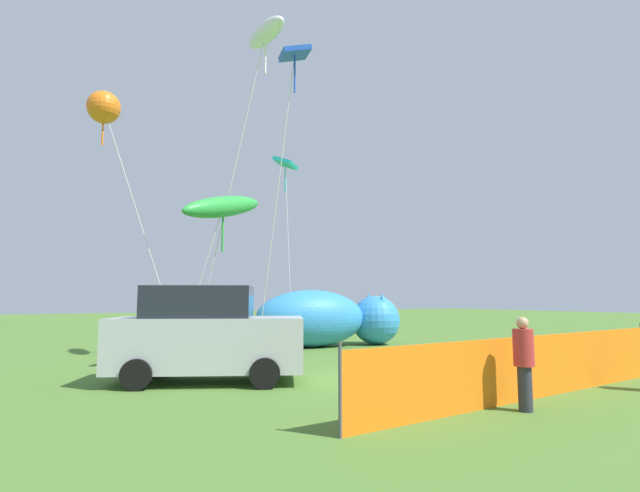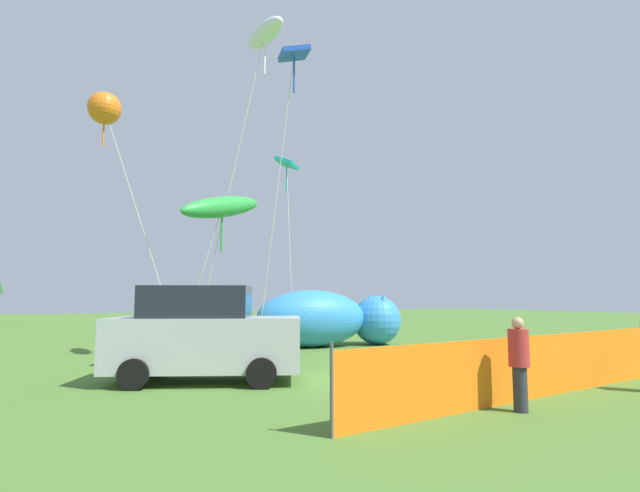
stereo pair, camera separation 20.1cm
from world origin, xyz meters
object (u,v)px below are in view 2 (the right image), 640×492
(folding_chair, at_px, (528,356))
(inflatable_cat, at_px, (328,320))
(spectator_in_grey_shirt, at_px, (519,360))
(parked_car, at_px, (204,335))
(kite_teal_diamond, at_px, (287,166))
(kite_blue_box, at_px, (293,60))
(kite_green_fish, at_px, (222,207))
(kite_orange_flower, at_px, (105,109))
(kite_white_ghost, at_px, (265,35))

(folding_chair, relative_size, inflatable_cat, 0.14)
(folding_chair, relative_size, spectator_in_grey_shirt, 0.54)
(parked_car, height_order, folding_chair, parked_car)
(kite_teal_diamond, distance_m, kite_blue_box, 6.89)
(parked_car, height_order, spectator_in_grey_shirt, parked_car)
(parked_car, relative_size, spectator_in_grey_shirt, 2.93)
(spectator_in_grey_shirt, xyz_separation_m, kite_green_fish, (-2.80, 7.77, 3.64))
(inflatable_cat, bearing_deg, kite_green_fish, -141.25)
(folding_chair, distance_m, kite_orange_flower, 14.98)
(kite_white_ghost, bearing_deg, kite_teal_diamond, 59.49)
(spectator_in_grey_shirt, xyz_separation_m, kite_white_ghost, (-1.58, 7.71, 9.13))
(inflatable_cat, distance_m, kite_white_ghost, 10.64)
(inflatable_cat, bearing_deg, kite_orange_flower, -176.08)
(parked_car, xyz_separation_m, inflatable_cat, (6.65, 5.91, -0.04))
(parked_car, distance_m, inflatable_cat, 8.90)
(kite_teal_diamond, relative_size, kite_blue_box, 0.83)
(kite_blue_box, bearing_deg, parked_car, -145.36)
(kite_teal_diamond, xyz_separation_m, kite_blue_box, (-2.64, -6.13, 1.69))
(folding_chair, height_order, kite_orange_flower, kite_orange_flower)
(parked_car, distance_m, kite_white_ghost, 9.48)
(parked_car, relative_size, kite_blue_box, 0.47)
(kite_orange_flower, xyz_separation_m, kite_green_fish, (2.89, -3.88, -3.71))
(parked_car, height_order, inflatable_cat, inflatable_cat)
(kite_green_fish, bearing_deg, inflatable_cat, 33.31)
(folding_chair, relative_size, kite_green_fish, 0.16)
(parked_car, relative_size, kite_orange_flower, 0.53)
(parked_car, xyz_separation_m, kite_white_ghost, (2.29, 2.20, 8.93))
(parked_car, distance_m, folding_chair, 7.79)
(parked_car, bearing_deg, inflatable_cat, 67.22)
(parked_car, xyz_separation_m, kite_teal_diamond, (5.97, 8.44, 6.72))
(spectator_in_grey_shirt, relative_size, kite_white_ghost, 0.15)
(folding_chair, bearing_deg, inflatable_cat, 73.34)
(inflatable_cat, distance_m, kite_blue_box, 9.77)
(kite_white_ghost, xyz_separation_m, kite_blue_box, (1.04, 0.11, -0.52))
(inflatable_cat, height_order, kite_orange_flower, kite_orange_flower)
(kite_orange_flower, relative_size, kite_blue_box, 0.89)
(inflatable_cat, height_order, kite_white_ghost, kite_white_ghost)
(parked_car, relative_size, kite_teal_diamond, 0.56)
(kite_orange_flower, height_order, kite_teal_diamond, kite_orange_flower)
(folding_chair, distance_m, kite_green_fish, 9.00)
(kite_green_fish, bearing_deg, parked_car, -115.53)
(parked_car, height_order, kite_blue_box, kite_blue_box)
(kite_teal_diamond, bearing_deg, kite_green_fish, -128.37)
(kite_blue_box, bearing_deg, kite_orange_flower, 143.31)
(spectator_in_grey_shirt, distance_m, kite_white_ghost, 12.05)
(inflatable_cat, distance_m, spectator_in_grey_shirt, 11.76)
(kite_green_fish, distance_m, kite_blue_box, 5.46)
(folding_chair, relative_size, kite_blue_box, 0.09)
(kite_orange_flower, bearing_deg, kite_blue_box, -36.69)
(kite_teal_diamond, relative_size, kite_white_ghost, 0.78)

